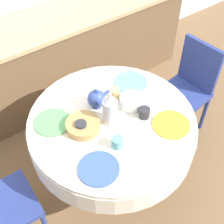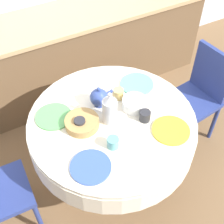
# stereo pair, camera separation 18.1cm
# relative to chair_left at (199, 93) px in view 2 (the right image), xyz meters

# --- Properties ---
(ground_plane) EXTENTS (12.00, 12.00, 0.00)m
(ground_plane) POSITION_rel_chair_left_xyz_m (-0.93, -0.12, -0.51)
(ground_plane) COLOR brown
(kitchen_counter) EXTENTS (3.24, 0.64, 0.89)m
(kitchen_counter) POSITION_rel_chair_left_xyz_m (-0.93, 1.13, -0.07)
(kitchen_counter) COLOR brown
(kitchen_counter) RESTS_ON ground_plane
(dining_table) EXTENTS (1.20, 1.20, 0.78)m
(dining_table) POSITION_rel_chair_left_xyz_m (-0.93, -0.12, 0.14)
(dining_table) COLOR tan
(dining_table) RESTS_ON ground_plane
(chair_left) EXTENTS (0.45, 0.45, 0.92)m
(chair_left) POSITION_rel_chair_left_xyz_m (0.00, 0.00, 0.00)
(chair_left) COLOR navy
(chair_left) RESTS_ON ground_plane
(plate_near_left) EXTENTS (0.26, 0.26, 0.01)m
(plate_near_left) POSITION_rel_chair_left_xyz_m (-1.23, -0.40, 0.27)
(plate_near_left) COLOR #3856AD
(plate_near_left) RESTS_ON dining_table
(cup_near_left) EXTENTS (0.08, 0.08, 0.08)m
(cup_near_left) POSITION_rel_chair_left_xyz_m (-1.03, -0.32, 0.30)
(cup_near_left) COLOR #5BA39E
(cup_near_left) RESTS_ON dining_table
(plate_near_right) EXTENTS (0.26, 0.26, 0.01)m
(plate_near_right) POSITION_rel_chair_left_xyz_m (-0.63, -0.40, 0.27)
(plate_near_right) COLOR yellow
(plate_near_right) RESTS_ON dining_table
(cup_near_right) EXTENTS (0.08, 0.08, 0.08)m
(cup_near_right) POSITION_rel_chair_left_xyz_m (-0.73, -0.23, 0.30)
(cup_near_right) COLOR #28282D
(cup_near_right) RESTS_ON dining_table
(plate_far_left) EXTENTS (0.26, 0.26, 0.01)m
(plate_far_left) POSITION_rel_chair_left_xyz_m (-1.28, 0.09, 0.27)
(plate_far_left) COLOR #5BA85B
(plate_far_left) RESTS_ON dining_table
(cup_far_left) EXTENTS (0.08, 0.08, 0.08)m
(cup_far_left) POSITION_rel_chair_left_xyz_m (-1.15, -0.08, 0.30)
(cup_far_left) COLOR #28282D
(cup_far_left) RESTS_ON dining_table
(plate_far_right) EXTENTS (0.26, 0.26, 0.01)m
(plate_far_right) POSITION_rel_chair_left_xyz_m (-0.59, 0.11, 0.27)
(plate_far_right) COLOR #60BCB7
(plate_far_right) RESTS_ON dining_table
(cup_far_right) EXTENTS (0.08, 0.08, 0.08)m
(cup_far_right) POSITION_rel_chair_left_xyz_m (-0.79, 0.05, 0.30)
(cup_far_right) COLOR #DBB766
(cup_far_right) RESTS_ON dining_table
(coffee_carafe) EXTENTS (0.10, 0.10, 0.27)m
(coffee_carafe) POSITION_rel_chair_left_xyz_m (-0.95, -0.12, 0.38)
(coffee_carafe) COLOR #B2B2B7
(coffee_carafe) RESTS_ON dining_table
(teapot) EXTENTS (0.18, 0.13, 0.17)m
(teapot) POSITION_rel_chair_left_xyz_m (-0.94, 0.05, 0.34)
(teapot) COLOR #33478E
(teapot) RESTS_ON dining_table
(bread_basket) EXTENTS (0.23, 0.23, 0.06)m
(bread_basket) POSITION_rel_chair_left_xyz_m (-1.13, -0.07, 0.29)
(bread_basket) COLOR #AD844C
(bread_basket) RESTS_ON dining_table
(fruit_bowl) EXTENTS (0.18, 0.18, 0.07)m
(fruit_bowl) POSITION_rel_chair_left_xyz_m (-0.73, -0.09, 0.30)
(fruit_bowl) COLOR silver
(fruit_bowl) RESTS_ON dining_table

